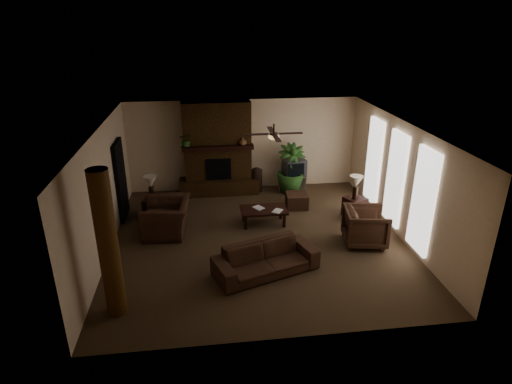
{
  "coord_description": "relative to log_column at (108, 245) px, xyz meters",
  "views": [
    {
      "loc": [
        -1.23,
        -9.15,
        5.07
      ],
      "look_at": [
        0.0,
        0.4,
        1.1
      ],
      "focal_mm": 29.95,
      "sensor_mm": 36.0,
      "label": 1
    }
  ],
  "objects": [
    {
      "name": "side_table_left",
      "position": [
        0.34,
        3.99,
        -1.12
      ],
      "size": [
        0.62,
        0.62,
        0.55
      ],
      "primitive_type": "cube",
      "rotation": [
        0.0,
        0.0,
        -0.27
      ],
      "color": "black",
      "rests_on": "ground"
    },
    {
      "name": "floor_vase",
      "position": [
        3.33,
        5.55,
        -0.97
      ],
      "size": [
        0.34,
        0.34,
        0.77
      ],
      "color": "black",
      "rests_on": "ground"
    },
    {
      "name": "room_shell",
      "position": [
        2.95,
        2.4,
        0.0
      ],
      "size": [
        7.0,
        7.0,
        7.0
      ],
      "color": "#4E3A27",
      "rests_on": "ground"
    },
    {
      "name": "lamp_right",
      "position": [
        5.68,
        3.31,
        -0.4
      ],
      "size": [
        0.38,
        0.38,
        0.65
      ],
      "color": "black",
      "rests_on": "side_table_right"
    },
    {
      "name": "floor_plant",
      "position": [
        4.35,
        5.32,
        -0.98
      ],
      "size": [
        1.01,
        1.6,
        0.85
      ],
      "primitive_type": "imported",
      "rotation": [
        0.0,
        0.0,
        0.11
      ],
      "color": "#2F5A24",
      "rests_on": "ground"
    },
    {
      "name": "sofa",
      "position": [
        2.92,
        0.96,
        -0.97
      ],
      "size": [
        2.3,
        1.34,
        0.86
      ],
      "primitive_type": "imported",
      "rotation": [
        0.0,
        0.0,
        0.34
      ],
      "color": "#40281B",
      "rests_on": "ground"
    },
    {
      "name": "coffee_table",
      "position": [
        3.21,
        3.24,
        -1.03
      ],
      "size": [
        1.2,
        0.7,
        0.43
      ],
      "color": "black",
      "rests_on": "ground"
    },
    {
      "name": "book_a",
      "position": [
        2.99,
        3.23,
        -0.83
      ],
      "size": [
        0.2,
        0.14,
        0.29
      ],
      "primitive_type": "imported",
      "rotation": [
        0.0,
        0.0,
        0.56
      ],
      "color": "#999999",
      "rests_on": "coffee_table"
    },
    {
      "name": "tv_stand",
      "position": [
        4.45,
        5.48,
        -1.15
      ],
      "size": [
        0.94,
        0.68,
        0.5
      ],
      "primitive_type": "cube",
      "rotation": [
        0.0,
        0.0,
        -0.23
      ],
      "color": "#ACACAE",
      "rests_on": "ground"
    },
    {
      "name": "tv",
      "position": [
        4.48,
        5.43,
        -0.64
      ],
      "size": [
        0.72,
        0.62,
        0.52
      ],
      "color": "#3A3A3C",
      "rests_on": "tv_stand"
    },
    {
      "name": "mantel_plant",
      "position": [
        1.25,
        5.41,
        0.32
      ],
      "size": [
        0.46,
        0.49,
        0.33
      ],
      "primitive_type": "imported",
      "rotation": [
        0.0,
        0.0,
        -0.21
      ],
      "color": "#2F5A24",
      "rests_on": "fireplace"
    },
    {
      "name": "doorway",
      "position": [
        -0.49,
        4.2,
        -0.35
      ],
      "size": [
        0.1,
        1.0,
        2.1
      ],
      "primitive_type": "cube",
      "color": "black",
      "rests_on": "ground"
    },
    {
      "name": "book_b",
      "position": [
        3.45,
        3.1,
        -0.82
      ],
      "size": [
        0.19,
        0.14,
        0.29
      ],
      "primitive_type": "imported",
      "rotation": [
        0.0,
        0.0,
        -0.59
      ],
      "color": "#999999",
      "rests_on": "coffee_table"
    },
    {
      "name": "mantel_vase",
      "position": [
        2.89,
        5.35,
        0.27
      ],
      "size": [
        0.25,
        0.26,
        0.22
      ],
      "primitive_type": "imported",
      "rotation": [
        0.0,
        0.0,
        -0.16
      ],
      "color": "brown",
      "rests_on": "fireplace"
    },
    {
      "name": "ottoman",
      "position": [
        4.3,
        4.18,
        -1.2
      ],
      "size": [
        0.65,
        0.65,
        0.4
      ],
      "primitive_type": "cube",
      "rotation": [
        0.0,
        0.0,
        -0.09
      ],
      "color": "#40281B",
      "rests_on": "ground"
    },
    {
      "name": "armchair_left",
      "position": [
        0.73,
        3.07,
        -0.84
      ],
      "size": [
        0.93,
        1.34,
        1.12
      ],
      "primitive_type": "imported",
      "rotation": [
        0.0,
        0.0,
        -1.64
      ],
      "color": "#40281B",
      "rests_on": "ground"
    },
    {
      "name": "lamp_left",
      "position": [
        0.3,
        3.99,
        -0.4
      ],
      "size": [
        0.37,
        0.37,
        0.65
      ],
      "color": "black",
      "rests_on": "side_table_left"
    },
    {
      "name": "side_table_right",
      "position": [
        5.73,
        3.37,
        -1.12
      ],
      "size": [
        0.66,
        0.66,
        0.55
      ],
      "primitive_type": "cube",
      "rotation": [
        0.0,
        0.0,
        0.42
      ],
      "color": "black",
      "rests_on": "ground"
    },
    {
      "name": "log_column",
      "position": [
        0.0,
        0.0,
        0.0
      ],
      "size": [
        0.36,
        0.36,
        2.8
      ],
      "primitive_type": "cylinder",
      "color": "#583716",
      "rests_on": "ground"
    },
    {
      "name": "ceiling_fan",
      "position": [
        3.35,
        2.7,
        1.13
      ],
      "size": [
        1.35,
        1.35,
        0.37
      ],
      "color": "black",
      "rests_on": "ceiling"
    },
    {
      "name": "fireplace",
      "position": [
        2.15,
        5.62,
        -0.24
      ],
      "size": [
        2.4,
        0.7,
        2.8
      ],
      "color": "#492C13",
      "rests_on": "ground"
    },
    {
      "name": "windows",
      "position": [
        6.4,
        2.6,
        -0.05
      ],
      "size": [
        0.08,
        3.65,
        2.35
      ],
      "color": "white",
      "rests_on": "ground"
    },
    {
      "name": "armchair_right",
      "position": [
        5.46,
        1.89,
        -0.91
      ],
      "size": [
        1.04,
        1.09,
        0.98
      ],
      "primitive_type": "imported",
      "rotation": [
        0.0,
        0.0,
        1.41
      ],
      "color": "#40281B",
      "rests_on": "ground"
    }
  ]
}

